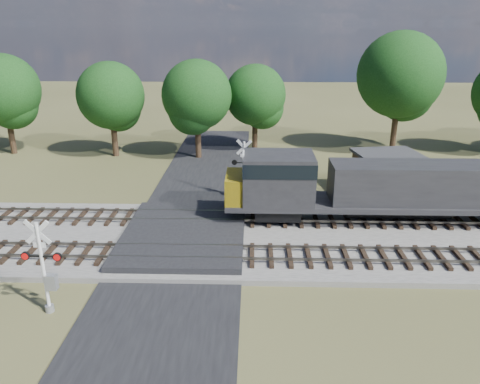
{
  "coord_description": "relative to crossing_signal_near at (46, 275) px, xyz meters",
  "views": [
    {
      "loc": [
        4.0,
        -24.31,
        12.01
      ],
      "look_at": [
        3.23,
        2.0,
        2.52
      ],
      "focal_mm": 35.0,
      "sensor_mm": 36.0,
      "label": 1
    }
  ],
  "objects": [
    {
      "name": "crossing_panel",
      "position": [
        4.84,
        7.39,
        -1.52
      ],
      "size": [
        7.0,
        9.0,
        0.62
      ],
      "primitive_type": "cube",
      "color": "#262628",
      "rests_on": "ground"
    },
    {
      "name": "road",
      "position": [
        4.84,
        6.89,
        -1.8
      ],
      "size": [
        7.0,
        60.0,
        0.08
      ],
      "primitive_type": "cube",
      "color": "black",
      "rests_on": "ground"
    },
    {
      "name": "crossing_signal_near",
      "position": [
        0.0,
        0.0,
        0.0
      ],
      "size": [
        1.78,
        0.39,
        4.42
      ],
      "rotation": [
        0.0,
        0.0,
        -0.04
      ],
      "color": "silver",
      "rests_on": "ground"
    },
    {
      "name": "equipment_shed",
      "position": [
        18.81,
        15.61,
        -0.26
      ],
      "size": [
        5.24,
        5.24,
        3.11
      ],
      "rotation": [
        0.0,
        0.0,
        0.16
      ],
      "color": "#432D1C",
      "rests_on": "ground"
    },
    {
      "name": "track_far",
      "position": [
        7.96,
        9.89,
        -1.43
      ],
      "size": [
        140.0,
        2.6,
        0.33
      ],
      "color": "black",
      "rests_on": "ballast_bed"
    },
    {
      "name": "ground",
      "position": [
        4.84,
        6.89,
        -1.84
      ],
      "size": [
        160.0,
        160.0,
        0.0
      ],
      "primitive_type": "plane",
      "color": "#454525",
      "rests_on": "ground"
    },
    {
      "name": "track_near",
      "position": [
        7.96,
        4.89,
        -1.43
      ],
      "size": [
        140.0,
        2.6,
        0.33
      ],
      "color": "black",
      "rests_on": "ballast_bed"
    },
    {
      "name": "crossing_signal_far",
      "position": [
        8.12,
        14.36,
        0.01
      ],
      "size": [
        1.78,
        0.46,
        4.44
      ],
      "rotation": [
        0.0,
        0.0,
        2.97
      ],
      "color": "silver",
      "rests_on": "ground"
    },
    {
      "name": "ballast_bed",
      "position": [
        14.84,
        7.39,
        -1.69
      ],
      "size": [
        140.0,
        10.0,
        0.3
      ],
      "primitive_type": "cube",
      "color": "gray",
      "rests_on": "ground"
    },
    {
      "name": "treeline",
      "position": [
        15.98,
        26.88,
        4.97
      ],
      "size": [
        77.66,
        10.79,
        11.52
      ],
      "color": "black",
      "rests_on": "ground"
    }
  ]
}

